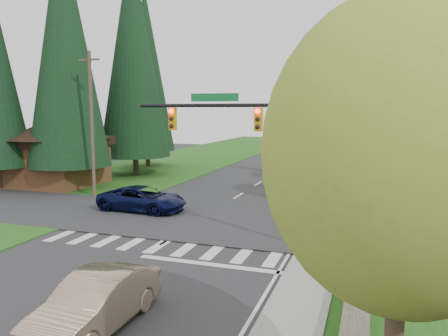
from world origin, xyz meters
The scene contains 31 objects.
ground centered at (0.00, 0.00, 0.00)m, with size 120.00×120.00×0.00m, color #28282B.
grass_east centered at (13.00, 20.00, 0.03)m, with size 14.00×110.00×0.06m, color #1A5416.
grass_west centered at (-13.00, 20.00, 0.03)m, with size 14.00×110.00×0.06m, color #1A5416.
cross_street centered at (0.00, 8.00, 0.00)m, with size 120.00×8.00×0.10m, color #28282B.
sidewalk_east centered at (6.90, 22.00, 0.07)m, with size 1.80×80.00×0.13m, color gray.
curb_east centered at (6.05, 22.00, 0.07)m, with size 0.20×80.00×0.13m, color gray.
stone_wall_north centered at (8.60, 30.00, 0.35)m, with size 0.70×40.00×0.70m, color #4C4438.
traffic_signal centered at (4.37, 4.50, 4.98)m, with size 8.70×0.37×6.80m.
brown_building centered at (-15.00, 15.00, 3.14)m, with size 8.40×8.40×5.40m.
utility_pole centered at (-9.50, 12.00, 5.14)m, with size 1.60×0.24×10.00m.
decid_tree_0 centered at (9.20, 14.00, 5.60)m, with size 4.80×4.80×8.37m.
decid_tree_1 centered at (9.30, 21.00, 5.80)m, with size 5.20×5.20×8.80m.
decid_tree_2 centered at (9.10, 28.00, 5.93)m, with size 5.00×5.00×8.82m.
decid_tree_3 centered at (9.20, 35.00, 5.66)m, with size 5.00×5.00×8.55m.
decid_tree_4 centered at (9.30, 42.00, 6.06)m, with size 5.40×5.40×9.18m.
decid_tree_5 centered at (9.10, 49.00, 5.53)m, with size 4.80×4.80×8.30m.
decid_tree_6 centered at (9.20, 56.00, 5.86)m, with size 5.20×5.20×8.86m.
decid_tree_south centered at (9.30, -6.00, 5.27)m, with size 4.60×4.60×7.92m.
conifer_w_a centered at (-13.00, 14.00, 10.79)m, with size 6.12×6.12×19.80m.
conifer_w_b centered at (-16.00, 18.00, 9.79)m, with size 5.44×5.44×17.80m.
conifer_w_c centered at (-12.00, 22.00, 11.29)m, with size 6.46×6.46×20.80m.
conifer_w_e centered at (-14.00, 28.00, 10.29)m, with size 5.78×5.78×18.80m.
conifer_e_b centered at (15.00, 34.00, 10.79)m, with size 6.12×6.12×19.80m.
conifer_e_c centered at (14.00, 48.00, 9.29)m, with size 5.10×5.10×16.80m.
sedan_champagne centered at (1.85, -4.00, 0.77)m, with size 1.62×4.65×1.53m, color tan.
suv_navy centered at (-4.06, 9.09, 0.74)m, with size 2.47×5.36×1.49m, color #0B0F37.
parked_car_a centered at (4.20, 20.83, 0.77)m, with size 1.81×4.50×1.53m, color #B9B9BE.
parked_car_b centered at (4.20, 26.79, 0.65)m, with size 1.81×4.45×1.29m, color slate.
parked_car_c centered at (5.60, 29.00, 0.72)m, with size 1.52×4.35×1.43m, color #BABBBF.
parked_car_d centered at (4.20, 41.67, 0.70)m, with size 1.66×4.13×1.41m, color silver.
parked_car_e centered at (4.20, 46.80, 0.66)m, with size 1.85×4.55×1.32m, color silver.
Camera 1 is at (8.81, -13.56, 5.95)m, focal length 35.00 mm.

